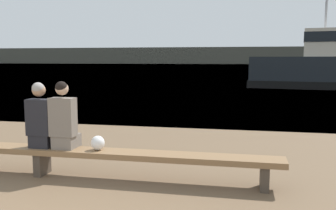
% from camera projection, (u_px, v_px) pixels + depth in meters
% --- Properties ---
extents(water_surface, '(240.00, 240.00, 0.00)m').
position_uv_depth(water_surface, '(238.00, 64.00, 126.83)').
color(water_surface, '#5684A3').
rests_on(water_surface, ground).
extents(far_shoreline, '(600.00, 12.00, 6.16)m').
position_uv_depth(far_shoreline, '(239.00, 56.00, 140.68)').
color(far_shoreline, '#4C4C42').
rests_on(far_shoreline, ground).
extents(bench_main, '(7.49, 0.41, 0.44)m').
position_uv_depth(bench_main, '(42.00, 152.00, 5.94)').
color(bench_main, brown).
rests_on(bench_main, ground).
extents(person_left, '(0.38, 0.40, 1.04)m').
position_uv_depth(person_left, '(41.00, 119.00, 5.89)').
color(person_left, black).
rests_on(person_left, bench_main).
extents(person_right, '(0.38, 0.40, 1.06)m').
position_uv_depth(person_right, '(64.00, 120.00, 5.81)').
color(person_right, '#70665B').
rests_on(person_right, bench_main).
extents(shopping_bag, '(0.21, 0.20, 0.22)m').
position_uv_depth(shopping_bag, '(98.00, 143.00, 5.74)').
color(shopping_bag, white).
rests_on(shopping_bag, bench_main).
extents(tugboat_red, '(9.17, 4.60, 6.71)m').
position_uv_depth(tugboat_red, '(322.00, 69.00, 23.63)').
color(tugboat_red, black).
rests_on(tugboat_red, water_surface).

